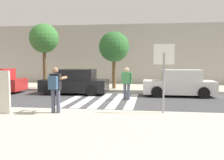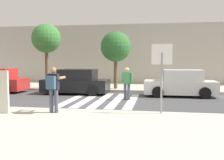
# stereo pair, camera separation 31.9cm
# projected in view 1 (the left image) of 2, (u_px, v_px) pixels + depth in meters

# --- Properties ---
(ground_plane) EXTENTS (120.00, 120.00, 0.00)m
(ground_plane) POSITION_uv_depth(u_px,v_px,m) (101.00, 100.00, 13.76)
(ground_plane) COLOR #424244
(sidewalk_near) EXTENTS (60.00, 6.00, 0.14)m
(sidewalk_near) POSITION_uv_depth(u_px,v_px,m) (62.00, 131.00, 7.64)
(sidewalk_near) COLOR beige
(sidewalk_near) RESTS_ON ground
(sidewalk_far) EXTENTS (60.00, 4.80, 0.14)m
(sidewalk_far) POSITION_uv_depth(u_px,v_px,m) (116.00, 87.00, 19.67)
(sidewalk_far) COLOR beige
(sidewalk_far) RESTS_ON ground
(building_facade_far) EXTENTS (56.00, 4.00, 5.06)m
(building_facade_far) POSITION_uv_depth(u_px,v_px,m) (122.00, 55.00, 23.82)
(building_facade_far) COLOR #ADA89E
(building_facade_far) RESTS_ON ground
(crosswalk_stripe_0) EXTENTS (0.44, 5.20, 0.01)m
(crosswalk_stripe_0) POSITION_uv_depth(u_px,v_px,m) (73.00, 99.00, 14.18)
(crosswalk_stripe_0) COLOR silver
(crosswalk_stripe_0) RESTS_ON ground
(crosswalk_stripe_1) EXTENTS (0.44, 5.20, 0.01)m
(crosswalk_stripe_1) POSITION_uv_depth(u_px,v_px,m) (87.00, 99.00, 14.07)
(crosswalk_stripe_1) COLOR silver
(crosswalk_stripe_1) RESTS_ON ground
(crosswalk_stripe_2) EXTENTS (0.44, 5.20, 0.01)m
(crosswalk_stripe_2) POSITION_uv_depth(u_px,v_px,m) (102.00, 100.00, 13.95)
(crosswalk_stripe_2) COLOR silver
(crosswalk_stripe_2) RESTS_ON ground
(crosswalk_stripe_3) EXTENTS (0.44, 5.20, 0.01)m
(crosswalk_stripe_3) POSITION_uv_depth(u_px,v_px,m) (117.00, 100.00, 13.84)
(crosswalk_stripe_3) COLOR silver
(crosswalk_stripe_3) RESTS_ON ground
(crosswalk_stripe_4) EXTENTS (0.44, 5.20, 0.01)m
(crosswalk_stripe_4) POSITION_uv_depth(u_px,v_px,m) (132.00, 100.00, 13.72)
(crosswalk_stripe_4) COLOR silver
(crosswalk_stripe_4) RESTS_ON ground
(stop_sign) EXTENTS (0.76, 0.08, 2.59)m
(stop_sign) POSITION_uv_depth(u_px,v_px,m) (164.00, 63.00, 9.70)
(stop_sign) COLOR gray
(stop_sign) RESTS_ON sidewalk_near
(photographer_with_backpack) EXTENTS (0.60, 0.85, 1.72)m
(photographer_with_backpack) POSITION_uv_depth(u_px,v_px,m) (55.00, 86.00, 9.78)
(photographer_with_backpack) COLOR #474C60
(photographer_with_backpack) RESTS_ON sidewalk_near
(pedestrian_crossing) EXTENTS (0.58, 0.29, 1.72)m
(pedestrian_crossing) POSITION_uv_depth(u_px,v_px,m) (127.00, 82.00, 13.85)
(pedestrian_crossing) COLOR #474C60
(pedestrian_crossing) RESTS_ON ground
(parked_car_black) EXTENTS (4.10, 1.92, 1.55)m
(parked_car_black) POSITION_uv_depth(u_px,v_px,m) (75.00, 82.00, 16.27)
(parked_car_black) COLOR black
(parked_car_black) RESTS_ON ground
(parked_car_white) EXTENTS (4.10, 1.92, 1.55)m
(parked_car_white) POSITION_uv_depth(u_px,v_px,m) (179.00, 84.00, 15.36)
(parked_car_white) COLOR white
(parked_car_white) RESTS_ON ground
(street_tree_west) EXTENTS (2.07, 2.07, 4.54)m
(street_tree_west) POSITION_uv_depth(u_px,v_px,m) (44.00, 39.00, 18.53)
(street_tree_west) COLOR brown
(street_tree_west) RESTS_ON sidewalk_far
(street_tree_center) EXTENTS (2.07, 2.07, 3.92)m
(street_tree_center) POSITION_uv_depth(u_px,v_px,m) (114.00, 47.00, 17.89)
(street_tree_center) COLOR brown
(street_tree_center) RESTS_ON sidewalk_far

